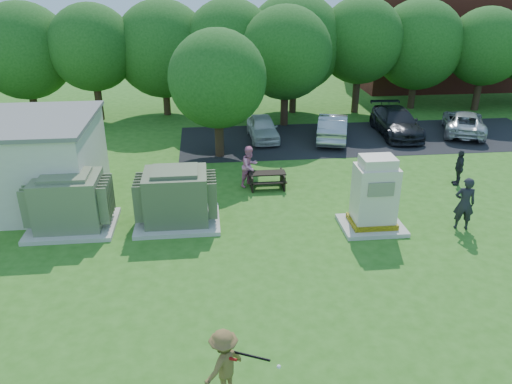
{
  "coord_description": "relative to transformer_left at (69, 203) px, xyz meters",
  "views": [
    {
      "loc": [
        -1.69,
        -11.83,
        8.4
      ],
      "look_at": [
        0.0,
        4.0,
        1.3
      ],
      "focal_mm": 35.0,
      "sensor_mm": 36.0,
      "label": 1
    }
  ],
  "objects": [
    {
      "name": "picnic_table",
      "position": [
        7.33,
        2.88,
        -0.56
      ],
      "size": [
        1.55,
        1.16,
        0.66
      ],
      "color": "black",
      "rests_on": "ground"
    },
    {
      "name": "tree_row",
      "position": [
        8.25,
        14.0,
        3.18
      ],
      "size": [
        41.3,
        13.3,
        7.3
      ],
      "color": "#47301E",
      "rests_on": "ground"
    },
    {
      "name": "batter",
      "position": [
        5.0,
        -8.22,
        -0.14
      ],
      "size": [
        1.21,
        1.18,
        1.66
      ],
      "primitive_type": "imported",
      "rotation": [
        0.0,
        0.0,
        3.87
      ],
      "color": "brown",
      "rests_on": "ground"
    },
    {
      "name": "brick_building",
      "position": [
        24.5,
        22.5,
        3.03
      ],
      "size": [
        15.0,
        8.0,
        8.0
      ],
      "primitive_type": "cube",
      "color": "maroon",
      "rests_on": "ground"
    },
    {
      "name": "generator_cabinet",
      "position": [
        10.57,
        -1.11,
        0.2
      ],
      "size": [
        2.19,
        1.79,
        2.67
      ],
      "color": "beige",
      "rests_on": "ground"
    },
    {
      "name": "transformer_right",
      "position": [
        3.7,
        0.0,
        0.0
      ],
      "size": [
        3.0,
        2.4,
        2.07
      ],
      "color": "beige",
      "rests_on": "ground"
    },
    {
      "name": "ground",
      "position": [
        6.5,
        -4.5,
        -0.97
      ],
      "size": [
        120.0,
        120.0,
        0.0
      ],
      "primitive_type": "plane",
      "color": "#2D6619",
      "rests_on": "ground"
    },
    {
      "name": "person_walking_right",
      "position": [
        15.44,
        2.32,
        -0.21
      ],
      "size": [
        0.56,
        0.95,
        1.52
      ],
      "primitive_type": "imported",
      "rotation": [
        0.0,
        0.0,
        4.49
      ],
      "color": "#27272C",
      "rests_on": "ground"
    },
    {
      "name": "parking_strip",
      "position": [
        13.5,
        9.0,
        -0.96
      ],
      "size": [
        20.0,
        6.0,
        0.01
      ],
      "primitive_type": "cube",
      "color": "#232326",
      "rests_on": "ground"
    },
    {
      "name": "person_by_generator",
      "position": [
        13.7,
        -1.51,
        -0.0
      ],
      "size": [
        0.8,
        0.63,
        1.94
      ],
      "primitive_type": "imported",
      "rotation": [
        0.0,
        0.0,
        2.89
      ],
      "color": "black",
      "rests_on": "ground"
    },
    {
      "name": "car_silver_b",
      "position": [
        19.22,
        9.28,
        -0.34
      ],
      "size": [
        3.69,
        4.99,
        1.26
      ],
      "primitive_type": "imported",
      "rotation": [
        0.0,
        0.0,
        2.74
      ],
      "color": "silver",
      "rests_on": "ground"
    },
    {
      "name": "transformer_left",
      "position": [
        0.0,
        0.0,
        0.0
      ],
      "size": [
        3.0,
        2.4,
        2.07
      ],
      "color": "beige",
      "rests_on": "ground"
    },
    {
      "name": "batting_equipment",
      "position": [
        5.57,
        -8.35,
        0.08
      ],
      "size": [
        1.12,
        0.41,
        0.3
      ],
      "color": "black",
      "rests_on": "ground"
    },
    {
      "name": "car_white",
      "position": [
        7.92,
        9.46,
        -0.34
      ],
      "size": [
        1.59,
        3.72,
        1.25
      ],
      "primitive_type": "imported",
      "rotation": [
        0.0,
        0.0,
        0.03
      ],
      "color": "silver",
      "rests_on": "ground"
    },
    {
      "name": "person_at_picnic",
      "position": [
        6.62,
        3.11,
        -0.1
      ],
      "size": [
        1.08,
        1.06,
        1.75
      ],
      "primitive_type": "imported",
      "rotation": [
        0.0,
        0.0,
        0.71
      ],
      "color": "pink",
      "rests_on": "ground"
    },
    {
      "name": "car_dark",
      "position": [
        15.37,
        9.45,
        -0.25
      ],
      "size": [
        2.24,
        5.02,
        1.43
      ],
      "primitive_type": "imported",
      "rotation": [
        0.0,
        0.0,
        -0.05
      ],
      "color": "black",
      "rests_on": "ground"
    },
    {
      "name": "car_silver_a",
      "position": [
        11.65,
        8.95,
        -0.26
      ],
      "size": [
        2.6,
        4.54,
        1.41
      ],
      "primitive_type": "imported",
      "rotation": [
        0.0,
        0.0,
        2.87
      ],
      "color": "#9D9EA1",
      "rests_on": "ground"
    }
  ]
}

